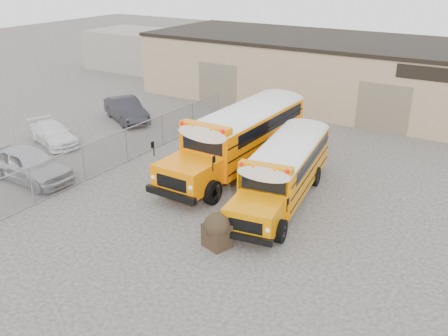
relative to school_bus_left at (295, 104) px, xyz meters
The scene contains 10 objects.
ground 12.29m from the school_bus_left, 87.36° to the right, with size 120.00×120.00×0.00m, color #353331.
warehouse 7.90m from the school_bus_left, 85.93° to the left, with size 30.20×10.20×4.67m.
chainlink_fence 10.67m from the school_bus_left, 120.76° to the right, with size 0.07×18.07×1.81m.
distant_building_left 23.60m from the school_bus_left, 155.30° to the left, with size 8.00×6.00×3.60m, color gray.
school_bus_left is the anchor object (origin of this frame).
school_bus_right 4.23m from the school_bus_left, 51.95° to the right, with size 3.53×9.21×2.63m.
tarp_bundle 14.15m from the school_bus_left, 77.07° to the right, with size 1.11×1.05×1.37m.
car_silver 15.56m from the school_bus_left, 119.95° to the right, with size 1.95×4.85×1.65m, color #BBBBC0.
car_white 14.42m from the school_bus_left, 139.57° to the right, with size 1.70×4.19×1.22m, color white.
car_dark 11.06m from the school_bus_left, 160.07° to the right, with size 1.61×4.61×1.52m, color black.
Camera 1 is at (11.30, -15.12, 9.94)m, focal length 40.00 mm.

